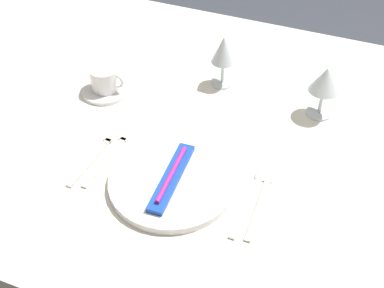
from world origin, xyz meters
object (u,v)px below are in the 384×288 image
object	(u,v)px
fork_outer	(111,155)
fork_inner	(96,155)
toothbrush_package	(172,177)
coffee_cup_left	(105,79)
wine_glass_right	(223,52)
spoon_dessert	(263,195)
wine_glass_centre	(325,82)
spoon_soup	(253,194)
dinner_plate	(172,182)

from	to	relation	value
fork_outer	fork_inner	size ratio (longest dim) A/B	1.03
toothbrush_package	coffee_cup_left	world-z (taller)	coffee_cup_left
fork_inner	wine_glass_right	size ratio (longest dim) A/B	1.39
spoon_dessert	wine_glass_centre	bearing A→B (deg)	80.51
fork_outer	spoon_soup	bearing A→B (deg)	0.85
fork_outer	wine_glass_right	distance (m)	0.41
spoon_soup	spoon_dessert	bearing A→B (deg)	9.95
wine_glass_right	toothbrush_package	bearing A→B (deg)	-86.76
toothbrush_package	fork_outer	size ratio (longest dim) A/B	1.01
dinner_plate	fork_inner	distance (m)	0.20
wine_glass_centre	fork_inner	bearing A→B (deg)	-142.47
toothbrush_package	wine_glass_centre	world-z (taller)	wine_glass_centre
fork_outer	fork_inner	bearing A→B (deg)	-156.73
fork_inner	spoon_dessert	xyz separation A→B (m)	(0.40, 0.02, 0.00)
coffee_cup_left	toothbrush_package	bearing A→B (deg)	-39.85
fork_outer	wine_glass_right	size ratio (longest dim) A/B	1.43
spoon_dessert	coffee_cup_left	distance (m)	0.54
fork_outer	spoon_soup	world-z (taller)	spoon_soup
fork_outer	wine_glass_right	world-z (taller)	wine_glass_right
spoon_soup	wine_glass_centre	bearing A→B (deg)	76.93
spoon_soup	wine_glass_right	xyz separation A→B (m)	(-0.20, 0.36, 0.10)
coffee_cup_left	wine_glass_right	xyz separation A→B (m)	(0.28, 0.15, 0.06)
wine_glass_centre	wine_glass_right	distance (m)	0.27
fork_inner	wine_glass_right	world-z (taller)	wine_glass_right
spoon_soup	coffee_cup_left	bearing A→B (deg)	155.97
fork_outer	spoon_soup	xyz separation A→B (m)	(0.34, 0.01, 0.00)
toothbrush_package	wine_glass_right	world-z (taller)	wine_glass_right
spoon_dessert	wine_glass_centre	size ratio (longest dim) A/B	1.50
spoon_soup	wine_glass_centre	xyz separation A→B (m)	(0.08, 0.33, 0.10)
spoon_dessert	toothbrush_package	bearing A→B (deg)	-167.67
spoon_soup	coffee_cup_left	size ratio (longest dim) A/B	2.20
dinner_plate	fork_inner	xyz separation A→B (m)	(-0.20, 0.02, -0.01)
dinner_plate	toothbrush_package	world-z (taller)	toothbrush_package
toothbrush_package	spoon_dessert	xyz separation A→B (m)	(0.20, 0.04, -0.02)
fork_outer	spoon_dessert	size ratio (longest dim) A/B	1.00
dinner_plate	wine_glass_centre	bearing A→B (deg)	55.76
fork_outer	wine_glass_right	xyz separation A→B (m)	(0.15, 0.36, 0.10)
dinner_plate	coffee_cup_left	xyz separation A→B (m)	(-0.30, 0.25, 0.03)
toothbrush_package	fork_outer	bearing A→B (deg)	168.76
fork_outer	fork_inner	world-z (taller)	same
toothbrush_package	wine_glass_centre	xyz separation A→B (m)	(0.25, 0.37, 0.07)
dinner_plate	toothbrush_package	size ratio (longest dim) A/B	1.31
toothbrush_package	wine_glass_right	size ratio (longest dim) A/B	1.45
toothbrush_package	coffee_cup_left	xyz separation A→B (m)	(-0.30, 0.25, 0.02)
spoon_dessert	wine_glass_centre	world-z (taller)	wine_glass_centre
fork_outer	spoon_dessert	xyz separation A→B (m)	(0.37, 0.01, -0.00)
wine_glass_centre	spoon_soup	bearing A→B (deg)	-103.07
spoon_dessert	fork_inner	bearing A→B (deg)	-176.75
dinner_plate	spoon_soup	size ratio (longest dim) A/B	1.32
toothbrush_package	spoon_dessert	size ratio (longest dim) A/B	1.01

